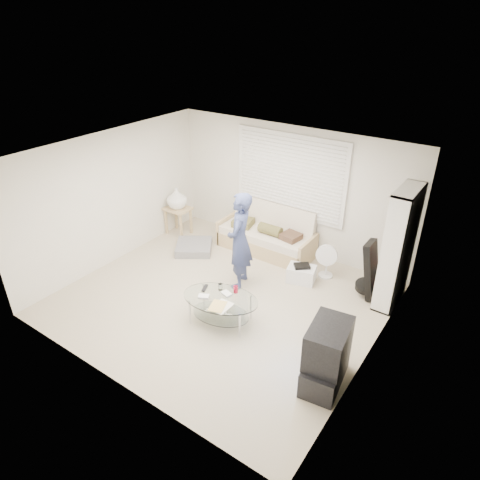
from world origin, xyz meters
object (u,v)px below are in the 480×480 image
Objects in this scene: tv_unit at (326,356)px; coffee_table at (220,302)px; futon_sofa at (267,237)px; bookshelf at (398,248)px.

tv_unit is 0.68× the size of coffee_table.
futon_sofa is 0.96× the size of bookshelf.
bookshelf is 2.34m from tv_unit.
futon_sofa is at bearing 173.60° from bookshelf.
tv_unit is (2.45, -2.55, 0.13)m from futon_sofa.
bookshelf is 1.50× the size of coffee_table.
tv_unit is at bearing -46.17° from futon_sofa.
futon_sofa reaches higher than tv_unit.
coffee_table is (0.59, -2.33, 0.05)m from futon_sofa.
coffee_table is at bearing 173.15° from tv_unit.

